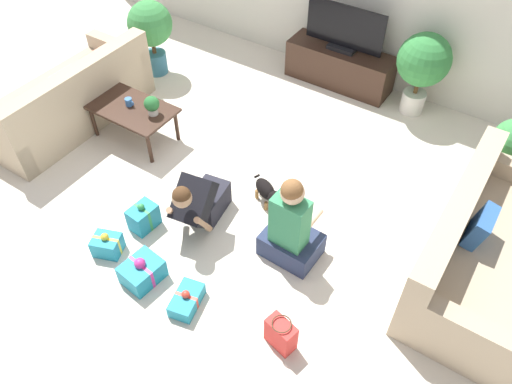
{
  "coord_description": "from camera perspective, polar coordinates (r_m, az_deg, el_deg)",
  "views": [
    {
      "loc": [
        2.16,
        -3.01,
        3.81
      ],
      "look_at": [
        0.4,
        -0.32,
        0.45
      ],
      "focal_mm": 35.0,
      "sensor_mm": 36.0,
      "label": 1
    }
  ],
  "objects": [
    {
      "name": "sofa_left",
      "position": [
        6.41,
        -20.65,
        9.78
      ],
      "size": [
        0.94,
        2.05,
        0.84
      ],
      "rotation": [
        0.0,
        0.0,
        -1.57
      ],
      "color": "tan",
      "rests_on": "ground_plane"
    },
    {
      "name": "gift_bag_a",
      "position": [
        4.14,
        2.86,
        -15.9
      ],
      "size": [
        0.28,
        0.19,
        0.32
      ],
      "rotation": [
        0.0,
        0.0,
        -0.23
      ],
      "color": "red",
      "rests_on": "ground_plane"
    },
    {
      "name": "dog",
      "position": [
        5.01,
        1.38,
        0.0
      ],
      "size": [
        0.45,
        0.29,
        0.3
      ],
      "rotation": [
        0.0,
        0.0,
        1.09
      ],
      "color": "black",
      "rests_on": "ground_plane"
    },
    {
      "name": "tabletop_plant",
      "position": [
        5.61,
        -11.82,
        9.72
      ],
      "size": [
        0.17,
        0.17,
        0.22
      ],
      "color": "beige",
      "rests_on": "coffee_table"
    },
    {
      "name": "tv",
      "position": [
        6.54,
        10.08,
        17.68
      ],
      "size": [
        1.03,
        0.2,
        0.58
      ],
      "color": "black",
      "rests_on": "tv_console"
    },
    {
      "name": "potted_plant_corner_right",
      "position": [
        5.75,
        27.21,
        4.75
      ],
      "size": [
        0.44,
        0.44,
        0.75
      ],
      "color": "#4C4C51",
      "rests_on": "ground_plane"
    },
    {
      "name": "mug",
      "position": [
        5.85,
        -14.32,
        9.94
      ],
      "size": [
        0.12,
        0.08,
        0.09
      ],
      "color": "#386BAD",
      "rests_on": "coffee_table"
    },
    {
      "name": "tv_console",
      "position": [
        6.79,
        9.53,
        13.96
      ],
      "size": [
        1.39,
        0.44,
        0.5
      ],
      "color": "#382319",
      "rests_on": "ground_plane"
    },
    {
      "name": "sofa_right",
      "position": [
        4.83,
        24.44,
        -6.3
      ],
      "size": [
        0.94,
        2.05,
        0.84
      ],
      "rotation": [
        0.0,
        0.0,
        1.57
      ],
      "color": "tan",
      "rests_on": "ground_plane"
    },
    {
      "name": "gift_box_b",
      "position": [
        4.99,
        -12.74,
        -2.81
      ],
      "size": [
        0.22,
        0.29,
        0.31
      ],
      "rotation": [
        0.0,
        0.0,
        -0.09
      ],
      "color": "teal",
      "rests_on": "ground_plane"
    },
    {
      "name": "gift_box_c",
      "position": [
        4.43,
        -7.93,
        -12.13
      ],
      "size": [
        0.28,
        0.38,
        0.2
      ],
      "rotation": [
        0.0,
        0.0,
        0.23
      ],
      "color": "teal",
      "rests_on": "ground_plane"
    },
    {
      "name": "potted_plant_corner_left",
      "position": [
        6.87,
        -11.95,
        17.83
      ],
      "size": [
        0.57,
        0.57,
        1.0
      ],
      "color": "#336B84",
      "rests_on": "ground_plane"
    },
    {
      "name": "potted_plant_back_right",
      "position": [
        6.26,
        18.56,
        13.74
      ],
      "size": [
        0.62,
        0.62,
        1.03
      ],
      "color": "beige",
      "rests_on": "ground_plane"
    },
    {
      "name": "person_sitting",
      "position": [
        4.46,
        4.02,
        -4.23
      ],
      "size": [
        0.53,
        0.49,
        0.99
      ],
      "rotation": [
        0.0,
        0.0,
        3.11
      ],
      "color": "#283351",
      "rests_on": "ground_plane"
    },
    {
      "name": "person_kneeling",
      "position": [
        4.79,
        -6.5,
        -1.04
      ],
      "size": [
        0.43,
        0.76,
        0.73
      ],
      "rotation": [
        0.0,
        0.0,
        0.16
      ],
      "color": "#23232D",
      "rests_on": "ground_plane"
    },
    {
      "name": "gift_box_d",
      "position": [
        4.89,
        -16.63,
        -5.79
      ],
      "size": [
        0.31,
        0.28,
        0.25
      ],
      "rotation": [
        0.0,
        0.0,
        0.37
      ],
      "color": "teal",
      "rests_on": "ground_plane"
    },
    {
      "name": "ground_plane",
      "position": [
        5.31,
        -1.71,
        0.42
      ],
      "size": [
        16.0,
        16.0,
        0.0
      ],
      "primitive_type": "plane",
      "color": "beige"
    },
    {
      "name": "gift_box_a",
      "position": [
        4.61,
        -12.88,
        -8.85
      ],
      "size": [
        0.32,
        0.38,
        0.28
      ],
      "rotation": [
        0.0,
        0.0,
        -0.11
      ],
      "color": "teal",
      "rests_on": "ground_plane"
    },
    {
      "name": "coffee_table",
      "position": [
        5.87,
        -13.98,
        9.0
      ],
      "size": [
        0.98,
        0.58,
        0.43
      ],
      "color": "#382319",
      "rests_on": "ground_plane"
    }
  ]
}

